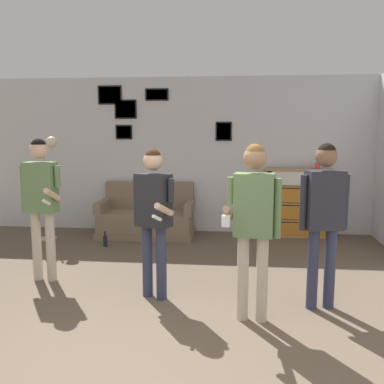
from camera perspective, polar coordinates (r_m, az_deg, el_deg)
The scene contains 10 objects.
wall_back at distance 7.53m, azimuth 0.28°, elevation 4.95°, with size 8.52×0.08×2.70m.
couch at distance 7.39m, azimuth -6.05°, elevation -3.51°, with size 1.61×0.80×0.89m.
bookshelf at distance 7.45m, azimuth 14.06°, elevation -1.42°, with size 1.16×0.30×1.15m.
floor_lamp at distance 7.30m, azimuth -19.10°, elevation 3.41°, with size 0.45×0.28×1.69m.
person_player_foreground_left at distance 5.34m, azimuth -19.50°, elevation -0.29°, with size 0.50×0.47×1.71m.
person_player_foreground_center at distance 4.53m, azimuth -5.16°, elevation -2.22°, with size 0.47×0.56×1.61m.
person_watcher_holding_cup at distance 4.00m, azimuth 8.22°, elevation -2.93°, with size 0.54×0.40×1.68m.
person_spectator_near_bookshelf at distance 4.43m, azimuth 17.19°, elevation -2.15°, with size 0.49×0.27×1.68m.
bottle_on_floor at distance 6.83m, azimuth -11.49°, elevation -6.37°, with size 0.06×0.06×0.24m.
drinking_cup at distance 7.42m, azimuth 16.38°, elevation 3.38°, with size 0.08×0.08×0.11m.
Camera 1 is at (0.72, -2.72, 1.82)m, focal length 40.00 mm.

